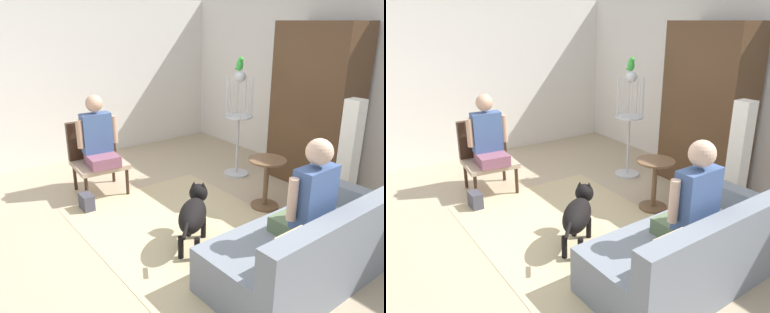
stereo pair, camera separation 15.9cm
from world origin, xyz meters
TOP-DOWN VIEW (x-y plane):
  - ground_plane at (0.00, 0.00)m, footprint 7.43×7.43m
  - back_wall at (0.00, 2.72)m, footprint 6.79×0.12m
  - left_wall at (-3.16, 0.30)m, footprint 0.12×5.91m
  - area_rug at (0.13, 0.09)m, footprint 2.94×1.98m
  - couch at (1.27, 0.45)m, footprint 0.93×1.83m
  - armchair at (-1.68, -0.23)m, footprint 0.66×0.69m
  - person_on_couch at (1.25, 0.42)m, footprint 0.43×0.55m
  - person_on_armchair at (-1.52, -0.25)m, footprint 0.47×0.53m
  - round_end_table at (0.07, 1.20)m, footprint 0.46×0.46m
  - dog at (0.23, -0.03)m, footprint 0.68×0.72m
  - bird_cage_stand at (-0.94, 1.65)m, footprint 0.40×0.40m
  - parrot at (-0.96, 1.65)m, footprint 0.17×0.10m
  - column_lamp at (0.75, 1.78)m, footprint 0.20×0.20m
  - armoire_cabinet at (-0.13, 2.31)m, footprint 1.14×0.56m
  - handbag at (-1.18, -0.60)m, footprint 0.21×0.13m

SIDE VIEW (x-z plane):
  - ground_plane at x=0.00m, z-range 0.00..0.00m
  - area_rug at x=0.13m, z-range 0.00..0.01m
  - handbag at x=-1.18m, z-range 0.00..0.20m
  - couch at x=1.27m, z-range -0.11..0.67m
  - round_end_table at x=0.07m, z-range 0.04..0.67m
  - dog at x=0.23m, z-range 0.08..0.65m
  - armchair at x=-1.68m, z-range 0.06..0.99m
  - column_lamp at x=0.75m, z-range -0.01..1.38m
  - bird_cage_stand at x=-0.94m, z-range 0.02..1.55m
  - person_on_armchair at x=-1.52m, z-range 0.34..1.23m
  - person_on_couch at x=1.25m, z-range 0.35..1.24m
  - armoire_cabinet at x=-0.13m, z-range 0.00..2.19m
  - back_wall at x=0.00m, z-range 0.00..2.53m
  - left_wall at x=-3.16m, z-range 0.00..2.53m
  - parrot at x=-0.96m, z-range 1.53..1.72m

